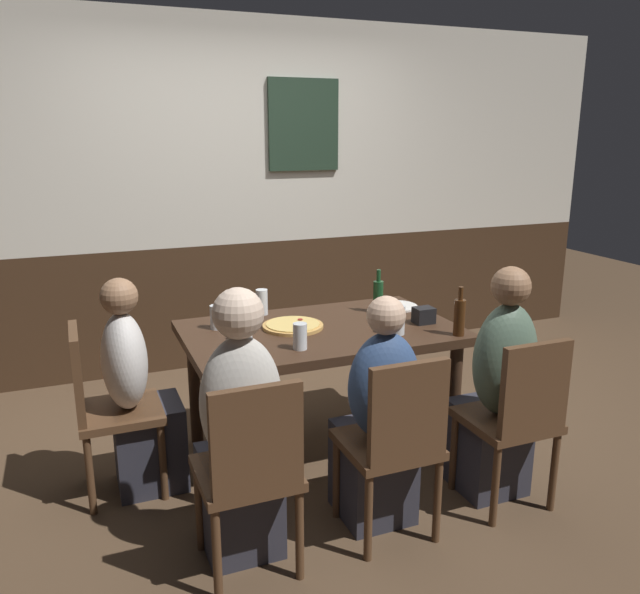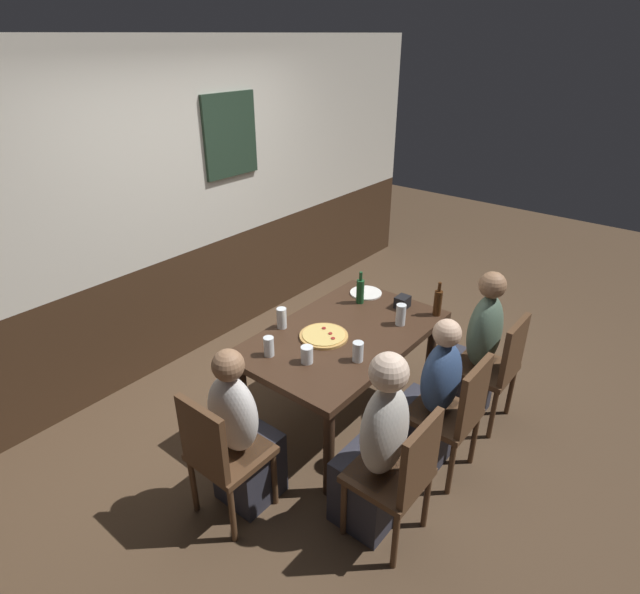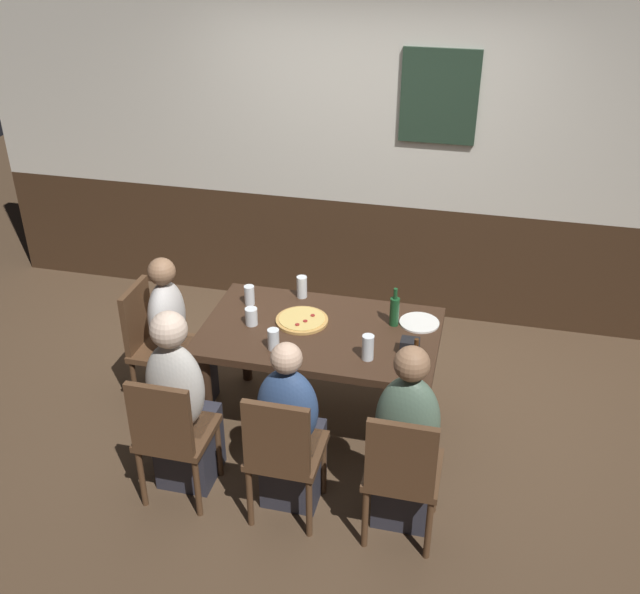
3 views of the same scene
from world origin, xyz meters
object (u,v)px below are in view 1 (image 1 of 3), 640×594
(pizza, at_px, (293,326))
(beer_bottle_green, at_px, (378,295))
(person_mid_near, at_px, (378,430))
(pint_glass_amber, at_px, (300,338))
(tumbler_water, at_px, (245,331))
(beer_bottle_brown, at_px, (459,316))
(chair_head_west, at_px, (103,402))
(dining_table, at_px, (320,343))
(chair_left_near, at_px, (251,467))
(tumbler_short, at_px, (398,322))
(person_head_west, at_px, (138,403))
(beer_glass_tall, at_px, (262,304))
(plate_white_large, at_px, (397,306))
(condiment_caddy, at_px, (424,315))
(chair_mid_near, at_px, (395,438))
(person_right_near, at_px, (496,400))
(highball_clear, at_px, (216,319))
(person_left_near, at_px, (240,445))
(chair_right_near, at_px, (517,414))

(pizza, xyz_separation_m, beer_bottle_green, (0.57, 0.10, 0.09))
(person_mid_near, bearing_deg, pint_glass_amber, 117.15)
(pizza, relative_size, beer_bottle_green, 1.29)
(tumbler_water, bearing_deg, beer_bottle_brown, -17.90)
(chair_head_west, distance_m, tumbler_water, 0.77)
(dining_table, height_order, chair_left_near, chair_left_near)
(pizza, bearing_deg, tumbler_short, -33.17)
(tumbler_short, height_order, tumbler_water, tumbler_short)
(person_head_west, bearing_deg, beer_bottle_green, 6.72)
(dining_table, distance_m, beer_bottle_green, 0.51)
(pizza, relative_size, beer_glass_tall, 2.23)
(chair_head_west, relative_size, person_mid_near, 0.80)
(beer_bottle_brown, bearing_deg, tumbler_water, 162.10)
(chair_head_west, height_order, pizza, chair_head_west)
(person_mid_near, height_order, beer_bottle_brown, person_mid_near)
(tumbler_water, xyz_separation_m, plate_white_large, (1.03, 0.26, -0.04))
(pint_glass_amber, bearing_deg, condiment_caddy, 10.67)
(chair_mid_near, height_order, condiment_caddy, chair_mid_near)
(dining_table, xyz_separation_m, chair_head_west, (-1.15, 0.00, -0.16))
(chair_mid_near, height_order, person_right_near, person_right_near)
(tumbler_water, bearing_deg, person_mid_near, -56.76)
(highball_clear, bearing_deg, condiment_caddy, -16.62)
(chair_head_west, distance_m, tumbler_short, 1.55)
(chair_head_west, bearing_deg, condiment_caddy, -4.17)
(person_left_near, relative_size, pint_glass_amber, 9.08)
(chair_left_near, height_order, beer_glass_tall, beer_glass_tall)
(person_right_near, bearing_deg, tumbler_short, 123.49)
(tumbler_short, bearing_deg, condiment_caddy, 27.84)
(chair_mid_near, height_order, beer_bottle_green, beer_bottle_green)
(pizza, height_order, tumbler_short, tumbler_short)
(person_mid_near, relative_size, pint_glass_amber, 8.34)
(person_mid_near, distance_m, beer_bottle_green, 1.05)
(chair_mid_near, relative_size, person_mid_near, 0.80)
(tumbler_water, relative_size, highball_clear, 0.85)
(beer_bottle_green, bearing_deg, chair_head_west, -173.97)
(person_head_west, xyz_separation_m, highball_clear, (0.46, 0.20, 0.33))
(person_mid_near, distance_m, beer_glass_tall, 1.16)
(person_mid_near, bearing_deg, chair_left_near, -165.82)
(chair_mid_near, bearing_deg, pizza, 98.29)
(chair_right_near, height_order, tumbler_short, tumbler_short)
(chair_left_near, bearing_deg, tumbler_short, 32.03)
(person_left_near, bearing_deg, chair_mid_near, -13.84)
(chair_head_west, bearing_deg, pint_glass_amber, -16.47)
(tumbler_short, bearing_deg, chair_head_west, 170.61)
(person_left_near, bearing_deg, tumbler_water, 72.48)
(pint_glass_amber, xyz_separation_m, beer_bottle_brown, (0.85, -0.11, 0.05))
(person_mid_near, xyz_separation_m, person_left_near, (-0.65, -0.00, 0.05))
(person_mid_near, bearing_deg, highball_clear, 120.24)
(beer_glass_tall, height_order, beer_bottle_brown, beer_bottle_brown)
(person_left_near, distance_m, person_head_west, 0.79)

